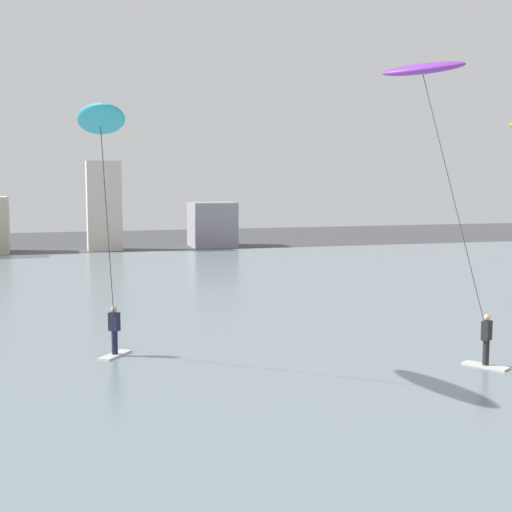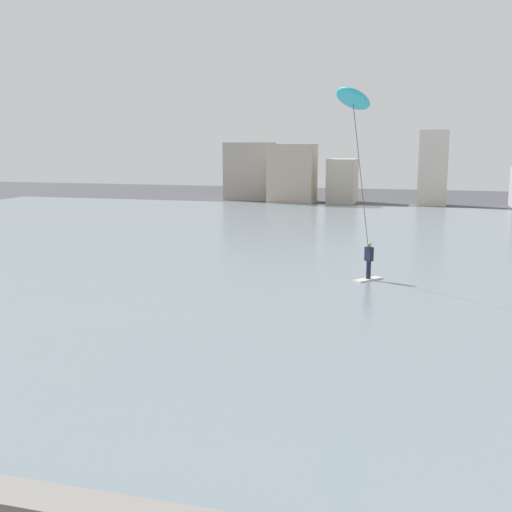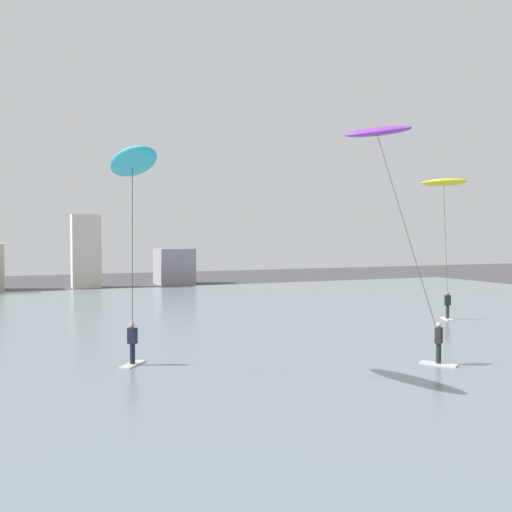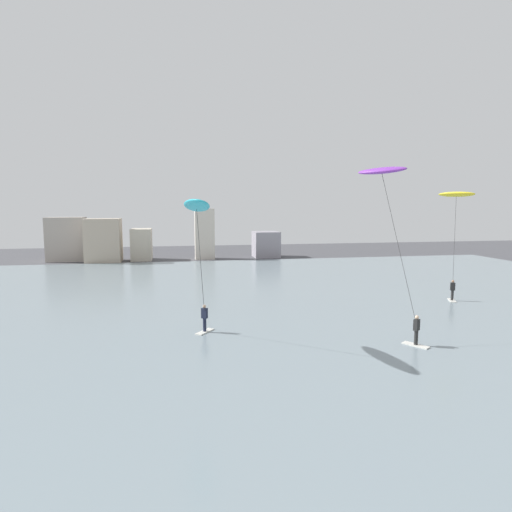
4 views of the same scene
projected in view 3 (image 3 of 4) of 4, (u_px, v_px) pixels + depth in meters
The scene contains 4 objects.
water_bay at pixel (125, 335), 29.02m from camera, with size 84.00×52.00×0.10m, color gray.
kitesurfer_yellow at pixel (444, 196), 35.81m from camera, with size 2.82×4.01×8.62m.
kitesurfer_cyan at pixel (132, 176), 19.22m from camera, with size 1.86×5.49×7.95m.
kitesurfer_purple at pixel (384, 154), 24.24m from camera, with size 2.66×5.34×9.75m.
Camera 3 is at (-5.18, 1.08, 5.07)m, focal length 40.33 mm.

